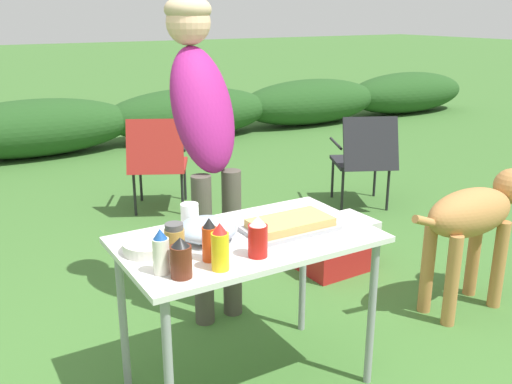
# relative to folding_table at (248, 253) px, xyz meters

# --- Properties ---
(ground_plane) EXTENTS (60.00, 60.00, 0.00)m
(ground_plane) POSITION_rel_folding_table_xyz_m (0.00, 0.00, -0.66)
(ground_plane) COLOR #3D6B2D
(shrub_hedge) EXTENTS (14.40, 0.90, 0.68)m
(shrub_hedge) POSITION_rel_folding_table_xyz_m (0.00, 5.09, -0.32)
(shrub_hedge) COLOR #234C1E
(shrub_hedge) RESTS_ON ground
(folding_table) EXTENTS (1.10, 0.64, 0.74)m
(folding_table) POSITION_rel_folding_table_xyz_m (0.00, 0.00, 0.00)
(folding_table) COLOR silver
(folding_table) RESTS_ON ground
(food_tray) EXTENTS (0.41, 0.23, 0.06)m
(food_tray) POSITION_rel_folding_table_xyz_m (0.20, -0.03, 0.10)
(food_tray) COLOR #9E9EA3
(food_tray) RESTS_ON folding_table
(plate_stack) EXTENTS (0.23, 0.23, 0.05)m
(plate_stack) POSITION_rel_folding_table_xyz_m (-0.41, 0.07, 0.10)
(plate_stack) COLOR white
(plate_stack) RESTS_ON folding_table
(mixing_bowl) EXTENTS (0.25, 0.25, 0.10)m
(mixing_bowl) POSITION_rel_folding_table_xyz_m (-0.16, 0.06, 0.12)
(mixing_bowl) COLOR #99B2CC
(mixing_bowl) RESTS_ON folding_table
(paper_cup_stack) EXTENTS (0.08, 0.08, 0.11)m
(paper_cup_stack) POSITION_rel_folding_table_xyz_m (-0.17, 0.23, 0.13)
(paper_cup_stack) COLOR white
(paper_cup_stack) RESTS_ON folding_table
(bbq_sauce_bottle) EXTENTS (0.08, 0.08, 0.16)m
(bbq_sauce_bottle) POSITION_rel_folding_table_xyz_m (-0.40, -0.21, 0.15)
(bbq_sauce_bottle) COLOR #562314
(bbq_sauce_bottle) RESTS_ON folding_table
(spice_jar) EXTENTS (0.08, 0.08, 0.16)m
(spice_jar) POSITION_rel_folding_table_xyz_m (-0.37, -0.08, 0.15)
(spice_jar) COLOR #B2893D
(spice_jar) RESTS_ON folding_table
(hot_sauce_bottle) EXTENTS (0.06, 0.06, 0.18)m
(hot_sauce_bottle) POSITION_rel_folding_table_xyz_m (-0.25, -0.13, 0.16)
(hot_sauce_bottle) COLOR #CC4214
(hot_sauce_bottle) RESTS_ON folding_table
(mayo_bottle) EXTENTS (0.06, 0.06, 0.18)m
(mayo_bottle) POSITION_rel_folding_table_xyz_m (-0.45, -0.15, 0.16)
(mayo_bottle) COLOR silver
(mayo_bottle) RESTS_ON folding_table
(ketchup_bottle) EXTENTS (0.08, 0.08, 0.17)m
(ketchup_bottle) POSITION_rel_folding_table_xyz_m (-0.06, -0.20, 0.16)
(ketchup_bottle) COLOR red
(ketchup_bottle) RESTS_ON folding_table
(mustard_bottle) EXTENTS (0.07, 0.07, 0.19)m
(mustard_bottle) POSITION_rel_folding_table_xyz_m (-0.25, -0.23, 0.17)
(mustard_bottle) COLOR yellow
(mustard_bottle) RESTS_ON folding_table
(standing_person_in_red_jacket) EXTENTS (0.36, 0.50, 1.74)m
(standing_person_in_red_jacket) POSITION_rel_folding_table_xyz_m (0.15, 0.75, 0.46)
(standing_person_in_red_jacket) COLOR #4C473D
(standing_person_in_red_jacket) RESTS_ON ground
(dog) EXTENTS (0.96, 0.28, 0.79)m
(dog) POSITION_rel_folding_table_xyz_m (1.47, -0.01, -0.11)
(dog) COLOR #B27A42
(dog) RESTS_ON ground
(camp_chair_green_behind_table) EXTENTS (0.68, 0.73, 0.83)m
(camp_chair_green_behind_table) POSITION_rel_folding_table_xyz_m (0.54, 2.47, -0.20)
(camp_chair_green_behind_table) COLOR maroon
(camp_chair_green_behind_table) RESTS_ON ground
(camp_chair_near_hedge) EXTENTS (0.67, 0.73, 0.83)m
(camp_chair_near_hedge) POSITION_rel_folding_table_xyz_m (2.11, 1.66, -0.20)
(camp_chair_near_hedge) COLOR #232328
(camp_chair_near_hedge) RESTS_ON ground
(cooler_box) EXTENTS (0.49, 0.34, 0.34)m
(cooler_box) POSITION_rel_folding_table_xyz_m (1.13, 0.78, -0.49)
(cooler_box) COLOR #B21E1E
(cooler_box) RESTS_ON ground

